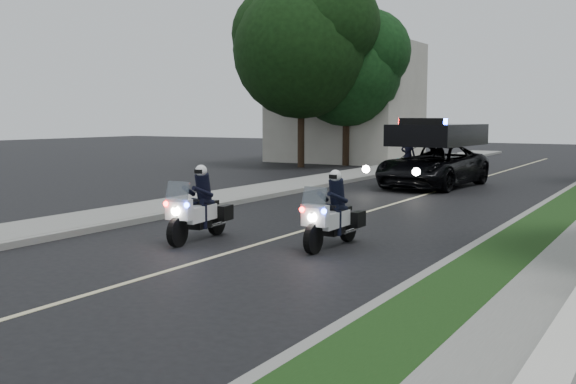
% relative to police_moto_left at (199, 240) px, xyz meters
% --- Properties ---
extents(ground, '(120.00, 120.00, 0.00)m').
position_rel_police_moto_left_xyz_m(ground, '(1.35, -1.19, 0.00)').
color(ground, black).
rests_on(ground, ground).
extents(curb_right, '(0.20, 60.00, 0.15)m').
position_rel_police_moto_left_xyz_m(curb_right, '(5.45, 8.81, 0.07)').
color(curb_right, gray).
rests_on(curb_right, ground).
extents(grass_verge, '(1.20, 60.00, 0.16)m').
position_rel_police_moto_left_xyz_m(grass_verge, '(6.15, 8.81, 0.08)').
color(grass_verge, '#193814').
rests_on(grass_verge, ground).
extents(curb_left, '(0.20, 60.00, 0.15)m').
position_rel_police_moto_left_xyz_m(curb_left, '(-2.75, 8.81, 0.07)').
color(curb_left, gray).
rests_on(curb_left, ground).
extents(sidewalk_left, '(2.00, 60.00, 0.16)m').
position_rel_police_moto_left_xyz_m(sidewalk_left, '(-3.85, 8.81, 0.08)').
color(sidewalk_left, gray).
rests_on(sidewalk_left, ground).
extents(building_far, '(8.00, 6.00, 7.00)m').
position_rel_police_moto_left_xyz_m(building_far, '(-8.65, 24.81, 3.50)').
color(building_far, '#A8A396').
rests_on(building_far, ground).
extents(lane_marking, '(0.12, 50.00, 0.01)m').
position_rel_police_moto_left_xyz_m(lane_marking, '(1.35, 8.81, 0.00)').
color(lane_marking, '#BFB78C').
rests_on(lane_marking, ground).
extents(police_moto_left, '(0.91, 2.00, 1.64)m').
position_rel_police_moto_left_xyz_m(police_moto_left, '(0.00, 0.00, 0.00)').
color(police_moto_left, white).
rests_on(police_moto_left, ground).
extents(police_moto_right, '(0.66, 1.88, 1.59)m').
position_rel_police_moto_left_xyz_m(police_moto_right, '(2.83, 0.82, 0.00)').
color(police_moto_right, silver).
rests_on(police_moto_right, ground).
extents(police_suv, '(3.10, 5.97, 2.81)m').
position_rel_police_moto_left_xyz_m(police_suv, '(0.73, 13.29, 0.00)').
color(police_suv, black).
rests_on(police_suv, ground).
extents(bicycle, '(0.80, 1.92, 0.98)m').
position_rel_police_moto_left_xyz_m(bicycle, '(-0.92, 14.97, 0.00)').
color(bicycle, black).
rests_on(bicycle, ground).
extents(cyclist, '(0.62, 0.42, 1.70)m').
position_rel_police_moto_left_xyz_m(cyclist, '(-0.92, 14.97, 0.00)').
color(cyclist, black).
rests_on(cyclist, ground).
extents(tree_left_near, '(6.37, 6.37, 9.95)m').
position_rel_police_moto_left_xyz_m(tree_left_near, '(-7.09, 21.70, 0.00)').
color(tree_left_near, '#133B15').
rests_on(tree_left_near, ground).
extents(tree_left_far, '(8.37, 8.37, 11.90)m').
position_rel_police_moto_left_xyz_m(tree_left_far, '(-8.55, 19.28, 0.00)').
color(tree_left_far, black).
rests_on(tree_left_far, ground).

